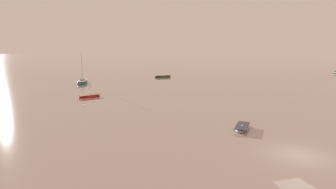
{
  "coord_description": "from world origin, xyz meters",
  "views": [
    {
      "loc": [
        -14.85,
        -16.35,
        7.8
      ],
      "look_at": [
        -2.29,
        26.48,
        0.46
      ],
      "focal_mm": 30.38,
      "sensor_mm": 36.0,
      "label": 1
    }
  ],
  "objects_px": {
    "rowboat_moored_1": "(242,128)",
    "rowboat_moored_3": "(90,96)",
    "rowboat_moored_2": "(163,77)",
    "sailboat_moored_0": "(82,82)"
  },
  "relations": [
    {
      "from": "sailboat_moored_0",
      "to": "rowboat_moored_2",
      "type": "bearing_deg",
      "value": -60.98
    },
    {
      "from": "rowboat_moored_1",
      "to": "rowboat_moored_3",
      "type": "bearing_deg",
      "value": -110.36
    },
    {
      "from": "rowboat_moored_3",
      "to": "rowboat_moored_2",
      "type": "bearing_deg",
      "value": -146.05
    },
    {
      "from": "rowboat_moored_1",
      "to": "sailboat_moored_0",
      "type": "distance_m",
      "value": 44.79
    },
    {
      "from": "sailboat_moored_0",
      "to": "rowboat_moored_2",
      "type": "relative_size",
      "value": 1.46
    },
    {
      "from": "rowboat_moored_1",
      "to": "sailboat_moored_0",
      "type": "bearing_deg",
      "value": -121.91
    },
    {
      "from": "rowboat_moored_2",
      "to": "rowboat_moored_3",
      "type": "distance_m",
      "value": 32.91
    },
    {
      "from": "sailboat_moored_0",
      "to": "rowboat_moored_1",
      "type": "bearing_deg",
      "value": -150.77
    },
    {
      "from": "rowboat_moored_1",
      "to": "rowboat_moored_2",
      "type": "bearing_deg",
      "value": -147.98
    },
    {
      "from": "sailboat_moored_0",
      "to": "rowboat_moored_2",
      "type": "xyz_separation_m",
      "value": [
        20.62,
        7.3,
        -0.11
      ]
    }
  ]
}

